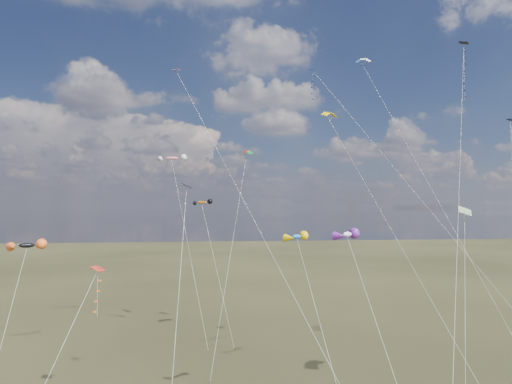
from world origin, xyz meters
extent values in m
cube|color=black|center=(23.42, 13.77, 36.01)|extent=(1.38, 1.38, 0.30)
cylinder|color=silver|center=(15.55, 2.25, 18.01)|extent=(15.76, 23.07, 36.03)
cube|color=#0A1A4B|center=(8.73, 25.60, 35.93)|extent=(0.94, 0.90, 0.33)
cylinder|color=silver|center=(17.98, 13.44, 17.96)|extent=(18.52, 24.33, 35.94)
cube|color=black|center=(-7.60, 5.22, 19.05)|extent=(0.93, 1.00, 0.40)
cylinder|color=silver|center=(-8.04, -1.15, 9.52)|extent=(0.92, 12.75, 19.06)
cube|color=red|center=(-14.44, 3.12, 12.37)|extent=(1.17, 1.19, 0.35)
cylinder|color=silver|center=(-16.36, -1.99, 6.19)|extent=(3.86, 10.24, 12.39)
cube|color=#0C1447|center=(33.46, 19.84, 28.58)|extent=(0.77, 0.79, 0.22)
cube|color=#E35A0D|center=(-9.25, 18.60, 33.14)|extent=(0.99, 0.95, 0.31)
cylinder|color=silver|center=(-1.87, 6.28, 16.57)|extent=(14.78, 24.67, 33.16)
cylinder|color=silver|center=(13.07, 9.41, 14.70)|extent=(6.05, 25.63, 29.41)
cylinder|color=silver|center=(19.48, 12.91, 18.45)|extent=(9.05, 20.76, 36.91)
cylinder|color=silver|center=(15.18, 0.99, 8.59)|extent=(6.93, 10.92, 17.20)
cylinder|color=silver|center=(-2.58, 21.52, 12.71)|extent=(5.69, 20.60, 25.43)
cube|color=#332316|center=(-5.41, 11.23, 0.06)|extent=(0.10, 0.10, 0.12)
ellipsoid|color=black|center=(-23.30, 13.00, 13.48)|extent=(3.13, 2.43, 1.16)
cylinder|color=silver|center=(-23.06, 7.65, 6.74)|extent=(0.51, 10.73, 13.50)
ellipsoid|color=#D26503|center=(-6.17, 31.74, 17.95)|extent=(2.91, 1.82, 0.90)
cylinder|color=silver|center=(-4.18, 26.59, 8.98)|extent=(4.00, 10.33, 17.96)
cube|color=#332316|center=(-2.19, 21.44, 0.06)|extent=(0.10, 0.10, 0.12)
ellipsoid|color=white|center=(4.91, 0.01, 15.11)|extent=(2.32, 2.19, 0.86)
cylinder|color=silver|center=(5.76, -5.47, 7.56)|extent=(1.72, 10.98, 15.13)
ellipsoid|color=red|center=(-10.75, 36.22, 24.78)|extent=(4.05, 1.09, 1.07)
cylinder|color=silver|center=(-8.05, 28.56, 12.39)|extent=(5.44, 15.35, 24.79)
cube|color=#332316|center=(-5.34, 20.90, 0.06)|extent=(0.10, 0.10, 0.12)
ellipsoid|color=#0E74C7|center=(2.20, 5.93, 14.60)|extent=(2.29, 2.09, 0.90)
cylinder|color=silver|center=(2.94, -0.32, 7.30)|extent=(1.50, 12.51, 14.61)
camera|label=1|loc=(-6.50, -34.29, 17.16)|focal=32.00mm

